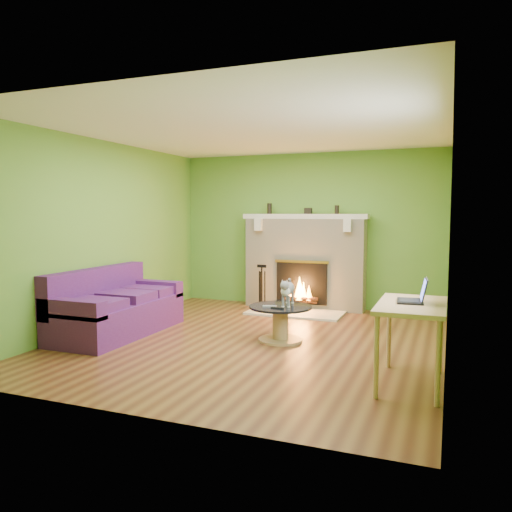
% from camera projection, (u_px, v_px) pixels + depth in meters
% --- Properties ---
extents(floor, '(5.00, 5.00, 0.00)m').
position_uv_depth(floor, '(254.00, 341.00, 6.26)').
color(floor, '#552A18').
rests_on(floor, ground).
extents(ceiling, '(5.00, 5.00, 0.00)m').
position_uv_depth(ceiling, '(254.00, 130.00, 6.03)').
color(ceiling, white).
rests_on(ceiling, wall_back).
extents(wall_back, '(5.00, 0.00, 5.00)m').
position_uv_depth(wall_back, '(308.00, 230.00, 8.47)').
color(wall_back, '#5B9530').
rests_on(wall_back, floor).
extents(wall_front, '(5.00, 0.00, 5.00)m').
position_uv_depth(wall_front, '(134.00, 252.00, 3.83)').
color(wall_front, '#5B9530').
rests_on(wall_front, floor).
extents(wall_left, '(0.00, 5.00, 5.00)m').
position_uv_depth(wall_left, '(104.00, 234.00, 6.96)').
color(wall_left, '#5B9530').
rests_on(wall_left, floor).
extents(wall_right, '(0.00, 5.00, 5.00)m').
position_uv_depth(wall_right, '(449.00, 241.00, 5.33)').
color(wall_right, '#5B9530').
rests_on(wall_right, floor).
extents(window_frame, '(0.00, 1.20, 1.20)m').
position_uv_depth(window_frame, '(448.00, 219.00, 4.48)').
color(window_frame, silver).
rests_on(window_frame, wall_right).
extents(window_pane, '(0.00, 1.06, 1.06)m').
position_uv_depth(window_pane, '(448.00, 219.00, 4.48)').
color(window_pane, white).
rests_on(window_pane, wall_right).
extents(fireplace, '(2.10, 0.46, 1.58)m').
position_uv_depth(fireplace, '(305.00, 262.00, 8.34)').
color(fireplace, beige).
rests_on(fireplace, floor).
extents(hearth, '(1.50, 0.75, 0.03)m').
position_uv_depth(hearth, '(295.00, 313.00, 7.93)').
color(hearth, beige).
rests_on(hearth, floor).
extents(mantel, '(2.10, 0.28, 0.08)m').
position_uv_depth(mantel, '(305.00, 216.00, 8.25)').
color(mantel, beige).
rests_on(mantel, fireplace).
extents(sofa, '(0.88, 1.92, 0.86)m').
position_uv_depth(sofa, '(115.00, 308.00, 6.61)').
color(sofa, '#491759').
rests_on(sofa, floor).
extents(coffee_table, '(0.78, 0.78, 0.44)m').
position_uv_depth(coffee_table, '(280.00, 321.00, 6.22)').
color(coffee_table, tan).
rests_on(coffee_table, floor).
extents(desk, '(0.60, 1.04, 0.77)m').
position_uv_depth(desk, '(412.00, 313.00, 4.60)').
color(desk, tan).
rests_on(desk, floor).
extents(cat, '(0.28, 0.58, 0.35)m').
position_uv_depth(cat, '(288.00, 292.00, 6.21)').
color(cat, slate).
rests_on(cat, coffee_table).
extents(remote_silver, '(0.18, 0.09, 0.02)m').
position_uv_depth(remote_silver, '(270.00, 306.00, 6.13)').
color(remote_silver, gray).
rests_on(remote_silver, coffee_table).
extents(remote_black, '(0.16, 0.06, 0.02)m').
position_uv_depth(remote_black, '(277.00, 308.00, 6.03)').
color(remote_black, black).
rests_on(remote_black, coffee_table).
extents(laptop, '(0.30, 0.33, 0.23)m').
position_uv_depth(laptop, '(410.00, 290.00, 4.64)').
color(laptop, black).
rests_on(laptop, desk).
extents(fire_tools, '(0.19, 0.19, 0.72)m').
position_uv_depth(fire_tools, '(262.00, 286.00, 8.26)').
color(fire_tools, black).
rests_on(fire_tools, hearth).
extents(mantel_vase_left, '(0.08, 0.08, 0.18)m').
position_uv_depth(mantel_vase_left, '(269.00, 209.00, 8.50)').
color(mantel_vase_left, black).
rests_on(mantel_vase_left, mantel).
extents(mantel_vase_right, '(0.07, 0.07, 0.14)m').
position_uv_depth(mantel_vase_right, '(337.00, 210.00, 8.08)').
color(mantel_vase_right, black).
rests_on(mantel_vase_right, mantel).
extents(mantel_box, '(0.12, 0.08, 0.10)m').
position_uv_depth(mantel_box, '(308.00, 211.00, 8.26)').
color(mantel_box, black).
rests_on(mantel_box, mantel).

